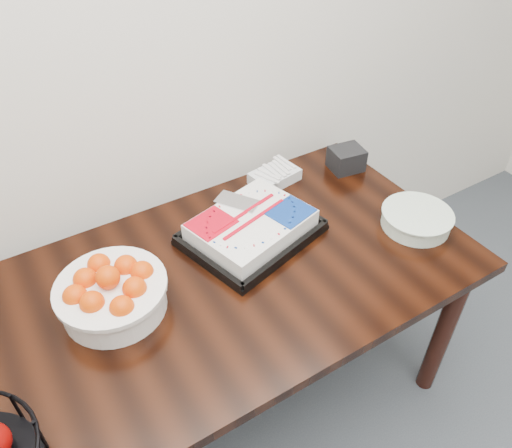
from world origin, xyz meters
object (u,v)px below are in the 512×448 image
tangerine_bowl (111,287)px  napkin_box (346,159)px  table (206,301)px  cake_tray (251,228)px  plate_stack (416,219)px

tangerine_bowl → napkin_box: (1.07, 0.22, -0.04)m
table → napkin_box: (0.80, 0.27, 0.13)m
cake_tray → tangerine_bowl: (-0.52, -0.06, 0.05)m
napkin_box → cake_tray: bearing=-163.9°
tangerine_bowl → napkin_box: size_ratio=2.54×
plate_stack → table: bearing=169.2°
plate_stack → napkin_box: size_ratio=1.95×
cake_tray → tangerine_bowl: size_ratio=1.56×
table → napkin_box: size_ratio=13.90×
tangerine_bowl → napkin_box: bearing=11.6°
cake_tray → tangerine_bowl: tangerine_bowl is taller
cake_tray → plate_stack: bearing=-26.1°
napkin_box → tangerine_bowl: bearing=-168.4°
plate_stack → napkin_box: 0.42m
cake_tray → napkin_box: (0.56, 0.16, 0.00)m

